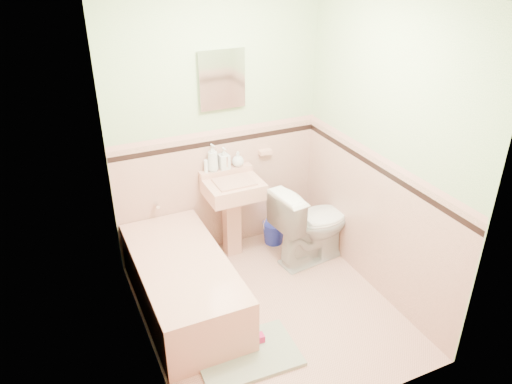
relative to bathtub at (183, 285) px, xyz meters
name	(u,v)px	position (x,y,z in m)	size (l,w,h in m)	color
floor	(268,309)	(0.63, -0.33, -0.23)	(2.20, 2.20, 0.00)	#DEA591
wall_back	(217,128)	(0.63, 0.77, 1.02)	(2.50, 2.50, 0.00)	#EEE6C2
wall_front	(358,255)	(0.63, -1.43, 1.02)	(2.50, 2.50, 0.00)	#EEE6C2
wall_left	(133,204)	(-0.37, -0.33, 1.02)	(2.50, 2.50, 0.00)	#EEE6C2
wall_right	(382,153)	(1.63, -0.33, 1.02)	(2.50, 2.50, 0.00)	#EEE6C2
wainscot_back	(220,192)	(0.63, 0.76, 0.38)	(2.00, 2.00, 0.00)	#E0AA96
wainscot_front	(347,341)	(0.63, -1.42, 0.38)	(2.00, 2.00, 0.00)	#E0AA96
wainscot_left	(145,283)	(-0.36, -0.33, 0.38)	(2.20, 2.20, 0.00)	#E0AA96
wainscot_right	(372,223)	(1.62, -0.33, 0.38)	(2.20, 2.20, 0.00)	#E0AA96
accent_back	(218,142)	(0.63, 0.75, 0.90)	(2.00, 2.00, 0.00)	black
accent_front	(354,272)	(0.63, -1.41, 0.90)	(2.00, 2.00, 0.00)	black
accent_left	(138,220)	(-0.35, -0.33, 0.89)	(2.20, 2.20, 0.00)	black
accent_right	(378,169)	(1.61, -0.33, 0.89)	(2.20, 2.20, 0.00)	black
cap_back	(218,132)	(0.63, 0.75, 0.99)	(2.00, 2.00, 0.00)	#DEA090
cap_front	(356,258)	(0.63, -1.41, 0.99)	(2.00, 2.00, 0.00)	#DEA090
cap_left	(137,207)	(-0.35, -0.33, 1.00)	(2.20, 2.20, 0.00)	#DEA090
cap_right	(380,157)	(1.61, -0.33, 1.00)	(2.20, 2.20, 0.00)	#DEA090
bathtub	(183,285)	(0.00, 0.00, 0.00)	(0.70, 1.50, 0.45)	#D99A84
tub_faucet	(157,204)	(0.00, 0.72, 0.41)	(0.04, 0.04, 0.12)	silver
sink	(234,219)	(0.68, 0.53, 0.18)	(0.51, 0.48, 0.81)	#D99A84
sink_faucet	(227,162)	(0.68, 0.67, 0.72)	(0.02, 0.02, 0.10)	silver
medicine_cabinet	(222,79)	(0.68, 0.74, 1.47)	(0.40, 0.04, 0.51)	white
soap_dish	(265,152)	(1.10, 0.73, 0.72)	(0.13, 0.07, 0.04)	#D99A84
soap_bottle_left	(213,158)	(0.56, 0.71, 0.77)	(0.10, 0.10, 0.26)	#B2B2B2
soap_bottle_mid	(224,158)	(0.67, 0.71, 0.74)	(0.09, 0.10, 0.21)	#B2B2B2
soap_bottle_right	(238,159)	(0.81, 0.71, 0.71)	(0.11, 0.11, 0.14)	#B2B2B2
tube	(206,166)	(0.49, 0.71, 0.70)	(0.04, 0.04, 0.12)	white
toilet	(312,223)	(1.33, 0.17, 0.17)	(0.44, 0.77, 0.79)	white
bucket	(274,232)	(1.13, 0.57, -0.11)	(0.23, 0.23, 0.23)	#1F2DB2
bath_mat	(247,355)	(0.25, -0.74, -0.21)	(0.75, 0.50, 0.03)	#94A58A
shoe	(255,339)	(0.35, -0.66, -0.17)	(0.15, 0.07, 0.06)	#BF1E59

